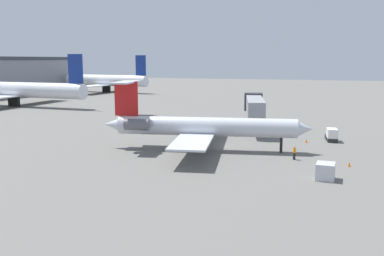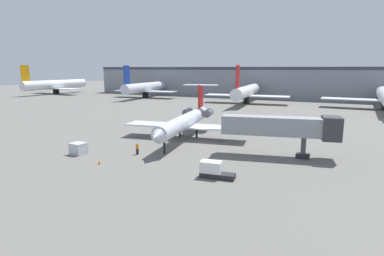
{
  "view_description": "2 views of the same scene",
  "coord_description": "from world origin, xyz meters",
  "px_view_note": "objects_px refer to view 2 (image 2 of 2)",
  "views": [
    {
      "loc": [
        -56.46,
        -13.68,
        12.03
      ],
      "look_at": [
        -4.23,
        2.35,
        3.07
      ],
      "focal_mm": 39.36,
      "sensor_mm": 36.0,
      "label": 1
    },
    {
      "loc": [
        20.65,
        -47.77,
        12.38
      ],
      "look_at": [
        -2.25,
        1.43,
        2.01
      ],
      "focal_mm": 29.42,
      "sensor_mm": 36.0,
      "label": 2
    }
  ],
  "objects_px": {
    "baggage_tug_lead": "(214,171)",
    "parked_airliner_centre": "(247,92)",
    "cargo_container_uld": "(78,149)",
    "parked_airliner_west_mid": "(145,88)",
    "traffic_cone_mid": "(99,162)",
    "traffic_cone_far": "(206,164)",
    "parked_airliner_west_end": "(55,85)",
    "regional_jet": "(186,120)",
    "ground_crew_marshaller": "(137,149)",
    "jet_bridge": "(287,127)"
  },
  "relations": [
    {
      "from": "ground_crew_marshaller",
      "to": "baggage_tug_lead",
      "type": "bearing_deg",
      "value": -18.47
    },
    {
      "from": "ground_crew_marshaller",
      "to": "parked_airliner_centre",
      "type": "relative_size",
      "value": 0.05
    },
    {
      "from": "cargo_container_uld",
      "to": "traffic_cone_mid",
      "type": "distance_m",
      "value": 6.7
    },
    {
      "from": "ground_crew_marshaller",
      "to": "regional_jet",
      "type": "bearing_deg",
      "value": 81.81
    },
    {
      "from": "regional_jet",
      "to": "traffic_cone_mid",
      "type": "height_order",
      "value": "regional_jet"
    },
    {
      "from": "ground_crew_marshaller",
      "to": "cargo_container_uld",
      "type": "bearing_deg",
      "value": -155.68
    },
    {
      "from": "cargo_container_uld",
      "to": "parked_airliner_centre",
      "type": "xyz_separation_m",
      "value": [
        4.36,
        75.45,
        3.39
      ]
    },
    {
      "from": "traffic_cone_mid",
      "to": "traffic_cone_far",
      "type": "xyz_separation_m",
      "value": [
        12.93,
        5.15,
        0.0
      ]
    },
    {
      "from": "cargo_container_uld",
      "to": "traffic_cone_far",
      "type": "distance_m",
      "value": 19.24
    },
    {
      "from": "baggage_tug_lead",
      "to": "traffic_cone_mid",
      "type": "bearing_deg",
      "value": -174.01
    },
    {
      "from": "parked_airliner_west_mid",
      "to": "traffic_cone_mid",
      "type": "bearing_deg",
      "value": -60.33
    },
    {
      "from": "cargo_container_uld",
      "to": "ground_crew_marshaller",
      "type": "bearing_deg",
      "value": 24.32
    },
    {
      "from": "baggage_tug_lead",
      "to": "traffic_cone_mid",
      "type": "xyz_separation_m",
      "value": [
        -15.39,
        -1.61,
        -0.56
      ]
    },
    {
      "from": "traffic_cone_far",
      "to": "parked_airliner_centre",
      "type": "bearing_deg",
      "value": 101.4
    },
    {
      "from": "regional_jet",
      "to": "parked_airliner_west_mid",
      "type": "distance_m",
      "value": 80.37
    },
    {
      "from": "parked_airliner_west_end",
      "to": "parked_airliner_centre",
      "type": "xyz_separation_m",
      "value": [
        95.05,
        -2.03,
        -0.21
      ]
    },
    {
      "from": "baggage_tug_lead",
      "to": "parked_airliner_west_end",
      "type": "distance_m",
      "value": 137.01
    },
    {
      "from": "regional_jet",
      "to": "baggage_tug_lead",
      "type": "relative_size",
      "value": 6.74
    },
    {
      "from": "baggage_tug_lead",
      "to": "parked_airliner_centre",
      "type": "relative_size",
      "value": 0.12
    },
    {
      "from": "traffic_cone_mid",
      "to": "parked_airliner_west_end",
      "type": "bearing_deg",
      "value": 140.4
    },
    {
      "from": "cargo_container_uld",
      "to": "baggage_tug_lead",
      "type": "bearing_deg",
      "value": -2.7
    },
    {
      "from": "parked_airliner_west_mid",
      "to": "traffic_cone_far",
      "type": "bearing_deg",
      "value": -52.15
    },
    {
      "from": "baggage_tug_lead",
      "to": "parked_airliner_west_end",
      "type": "bearing_deg",
      "value": 145.03
    },
    {
      "from": "jet_bridge",
      "to": "cargo_container_uld",
      "type": "height_order",
      "value": "jet_bridge"
    },
    {
      "from": "baggage_tug_lead",
      "to": "parked_airliner_west_end",
      "type": "xyz_separation_m",
      "value": [
        -112.23,
        78.5,
        3.61
      ]
    },
    {
      "from": "cargo_container_uld",
      "to": "regional_jet",
      "type": "bearing_deg",
      "value": 59.12
    },
    {
      "from": "baggage_tug_lead",
      "to": "jet_bridge",
      "type": "bearing_deg",
      "value": 64.11
    },
    {
      "from": "regional_jet",
      "to": "cargo_container_uld",
      "type": "height_order",
      "value": "regional_jet"
    },
    {
      "from": "jet_bridge",
      "to": "traffic_cone_far",
      "type": "xyz_separation_m",
      "value": [
        -8.53,
        -8.97,
        -3.99
      ]
    },
    {
      "from": "traffic_cone_mid",
      "to": "parked_airliner_west_mid",
      "type": "relative_size",
      "value": 0.02
    },
    {
      "from": "baggage_tug_lead",
      "to": "parked_airliner_west_mid",
      "type": "relative_size",
      "value": 0.13
    },
    {
      "from": "parked_airliner_west_end",
      "to": "parked_airliner_west_mid",
      "type": "bearing_deg",
      "value": 1.77
    },
    {
      "from": "traffic_cone_far",
      "to": "parked_airliner_west_end",
      "type": "distance_m",
      "value": 132.98
    },
    {
      "from": "parked_airliner_west_mid",
      "to": "parked_airliner_centre",
      "type": "relative_size",
      "value": 0.92
    },
    {
      "from": "parked_airliner_centre",
      "to": "cargo_container_uld",
      "type": "bearing_deg",
      "value": -93.3
    },
    {
      "from": "baggage_tug_lead",
      "to": "traffic_cone_far",
      "type": "height_order",
      "value": "baggage_tug_lead"
    },
    {
      "from": "regional_jet",
      "to": "cargo_container_uld",
      "type": "xyz_separation_m",
      "value": [
        -9.67,
        -16.18,
        -2.43
      ]
    },
    {
      "from": "baggage_tug_lead",
      "to": "cargo_container_uld",
      "type": "xyz_separation_m",
      "value": [
        -21.53,
        1.02,
        0.01
      ]
    },
    {
      "from": "parked_airliner_centre",
      "to": "baggage_tug_lead",
      "type": "bearing_deg",
      "value": -77.34
    },
    {
      "from": "jet_bridge",
      "to": "regional_jet",
      "type": "bearing_deg",
      "value": 165.33
    },
    {
      "from": "traffic_cone_mid",
      "to": "traffic_cone_far",
      "type": "height_order",
      "value": "same"
    },
    {
      "from": "jet_bridge",
      "to": "parked_airliner_west_mid",
      "type": "bearing_deg",
      "value": 135.18
    },
    {
      "from": "parked_airliner_west_mid",
      "to": "parked_airliner_centre",
      "type": "distance_m",
      "value": 44.89
    },
    {
      "from": "parked_airliner_west_end",
      "to": "parked_airliner_west_mid",
      "type": "height_order",
      "value": "parked_airliner_west_end"
    },
    {
      "from": "parked_airliner_west_end",
      "to": "parked_airliner_west_mid",
      "type": "xyz_separation_m",
      "value": [
        50.31,
        1.56,
        -0.17
      ]
    },
    {
      "from": "jet_bridge",
      "to": "parked_airliner_west_end",
      "type": "relative_size",
      "value": 0.48
    },
    {
      "from": "jet_bridge",
      "to": "baggage_tug_lead",
      "type": "xyz_separation_m",
      "value": [
        -6.07,
        -12.5,
        -3.43
      ]
    },
    {
      "from": "ground_crew_marshaller",
      "to": "baggage_tug_lead",
      "type": "xyz_separation_m",
      "value": [
        13.67,
        -4.57,
        -0.02
      ]
    },
    {
      "from": "traffic_cone_mid",
      "to": "parked_airliner_centre",
      "type": "distance_m",
      "value": 78.2
    },
    {
      "from": "regional_jet",
      "to": "baggage_tug_lead",
      "type": "xyz_separation_m",
      "value": [
        11.86,
        -17.2,
        -2.44
      ]
    }
  ]
}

